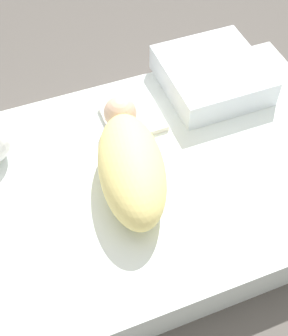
% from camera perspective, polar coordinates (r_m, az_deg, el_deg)
% --- Properties ---
extents(ground_plane, '(12.00, 12.00, 0.00)m').
position_cam_1_polar(ground_plane, '(1.61, 1.32, -3.47)').
color(ground_plane, '#514C47').
extents(bed_mattress, '(1.35, 0.88, 0.15)m').
position_cam_1_polar(bed_mattress, '(1.55, 1.37, -1.94)').
color(bed_mattress, white).
rests_on(bed_mattress, ground_plane).
extents(burp_cloth, '(0.19, 0.18, 0.02)m').
position_cam_1_polar(burp_cloth, '(1.62, -1.36, 6.11)').
color(burp_cloth, white).
rests_on(burp_cloth, bed_mattress).
extents(swaddled_baby, '(0.28, 0.52, 0.17)m').
position_cam_1_polar(swaddled_baby, '(1.40, -1.67, 0.56)').
color(swaddled_baby, '#EFDB7F').
rests_on(swaddled_baby, bed_mattress).
extents(pillow, '(0.35, 0.36, 0.10)m').
position_cam_1_polar(pillow, '(1.74, 8.29, 11.15)').
color(pillow, white).
rests_on(pillow, bed_mattress).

